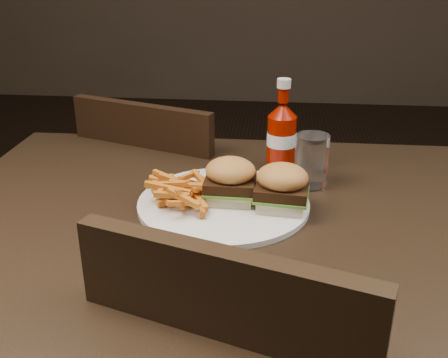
# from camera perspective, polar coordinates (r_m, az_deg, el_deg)

# --- Properties ---
(dining_table) EXTENTS (1.20, 0.80, 0.04)m
(dining_table) POSITION_cam_1_polar(r_m,az_deg,el_deg) (0.96, 3.71, -4.93)
(dining_table) COLOR black
(dining_table) RESTS_ON ground
(chair_far) EXTENTS (0.51, 0.51, 0.04)m
(chair_far) POSITION_cam_1_polar(r_m,az_deg,el_deg) (1.56, -4.44, -5.35)
(chair_far) COLOR black
(chair_far) RESTS_ON ground
(plate) EXTENTS (0.32, 0.32, 0.01)m
(plate) POSITION_cam_1_polar(r_m,az_deg,el_deg) (0.98, -0.06, -2.66)
(plate) COLOR white
(plate) RESTS_ON dining_table
(sandwich_half_a) EXTENTS (0.08, 0.08, 0.02)m
(sandwich_half_a) POSITION_cam_1_polar(r_m,az_deg,el_deg) (0.97, 0.69, -1.71)
(sandwich_half_a) COLOR beige
(sandwich_half_a) RESTS_ON plate
(sandwich_half_b) EXTENTS (0.09, 0.09, 0.02)m
(sandwich_half_b) POSITION_cam_1_polar(r_m,az_deg,el_deg) (0.95, 6.25, -2.48)
(sandwich_half_b) COLOR beige
(sandwich_half_b) RESTS_ON plate
(fries_pile) EXTENTS (0.16, 0.16, 0.05)m
(fries_pile) POSITION_cam_1_polar(r_m,az_deg,el_deg) (0.96, -4.15, -1.27)
(fries_pile) COLOR #CB5A0E
(fries_pile) RESTS_ON plate
(ketchup_bottle) EXTENTS (0.07, 0.07, 0.12)m
(ketchup_bottle) POSITION_cam_1_polar(r_m,az_deg,el_deg) (1.12, 6.24, 3.80)
(ketchup_bottle) COLOR #890E00
(ketchup_bottle) RESTS_ON dining_table
(tumbler) EXTENTS (0.09, 0.09, 0.10)m
(tumbler) POSITION_cam_1_polar(r_m,az_deg,el_deg) (1.05, 9.52, 2.05)
(tumbler) COLOR white
(tumbler) RESTS_ON dining_table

